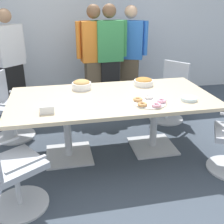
{
  "coord_description": "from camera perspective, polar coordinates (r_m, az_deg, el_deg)",
  "views": [
    {
      "loc": [
        -0.63,
        -3.04,
        1.86
      ],
      "look_at": [
        0.0,
        0.0,
        0.55
      ],
      "focal_mm": 44.36,
      "sensor_mm": 36.0,
      "label": 1
    }
  ],
  "objects": [
    {
      "name": "person_standing_0",
      "position": [
        4.91,
        -20.15,
        9.92
      ],
      "size": [
        0.51,
        0.46,
        1.68
      ],
      "rotation": [
        0.0,
        0.0,
        -2.42
      ],
      "color": "black",
      "rests_on": "ground"
    },
    {
      "name": "snack_bowl_cookies",
      "position": [
        3.58,
        -6.29,
        5.66
      ],
      "size": [
        0.25,
        0.25,
        0.12
      ],
      "color": "white",
      "rests_on": "conference_table"
    },
    {
      "name": "office_chair_3",
      "position": [
        2.68,
        -20.39,
        -11.56
      ],
      "size": [
        0.75,
        0.75,
        0.91
      ],
      "rotation": [
        0.0,
        0.0,
        -0.99
      ],
      "color": "silver",
      "rests_on": "ground"
    },
    {
      "name": "office_chair_2",
      "position": [
        4.07,
        -20.49,
        0.44
      ],
      "size": [
        0.73,
        0.73,
        0.91
      ],
      "rotation": [
        0.0,
        0.0,
        -2.06
      ],
      "color": "silver",
      "rests_on": "ground"
    },
    {
      "name": "conference_table",
      "position": [
        3.34,
        0.0,
        1.19
      ],
      "size": [
        2.4,
        1.2,
        0.75
      ],
      "color": "#CCB793",
      "rests_on": "ground"
    },
    {
      "name": "person_standing_2",
      "position": [
        4.78,
        -0.54,
        11.44
      ],
      "size": [
        0.61,
        0.24,
        1.75
      ],
      "rotation": [
        0.0,
        0.0,
        -3.09
      ],
      "color": "black",
      "rests_on": "ground"
    },
    {
      "name": "back_wall",
      "position": [
        5.49,
        -5.38,
        18.0
      ],
      "size": [
        8.0,
        0.1,
        2.8
      ],
      "primitive_type": "cube",
      "color": "silver",
      "rests_on": "ground"
    },
    {
      "name": "donut_platter",
      "position": [
        3.1,
        7.73,
        2.05
      ],
      "size": [
        0.37,
        0.37,
        0.04
      ],
      "color": "white",
      "rests_on": "conference_table"
    },
    {
      "name": "plate_stack",
      "position": [
        3.29,
        15.57,
        2.64
      ],
      "size": [
        0.19,
        0.19,
        0.04
      ],
      "color": "white",
      "rests_on": "conference_table"
    },
    {
      "name": "office_chair_1",
      "position": [
        4.49,
        11.77,
        3.49
      ],
      "size": [
        0.76,
        0.76,
        0.91
      ],
      "rotation": [
        0.0,
        0.0,
        -4.06
      ],
      "color": "silver",
      "rests_on": "ground"
    },
    {
      "name": "napkin_pile",
      "position": [
        2.92,
        -13.24,
        0.79
      ],
      "size": [
        0.15,
        0.15,
        0.08
      ],
      "primitive_type": "cube",
      "color": "white",
      "rests_on": "conference_table"
    },
    {
      "name": "person_standing_3",
      "position": [
        5.06,
        3.72,
        11.83
      ],
      "size": [
        0.6,
        0.36,
        1.72
      ],
      "rotation": [
        0.0,
        0.0,
        -3.51
      ],
      "color": "brown",
      "rests_on": "ground"
    },
    {
      "name": "person_standing_1",
      "position": [
        4.77,
        -3.62,
        11.31
      ],
      "size": [
        0.62,
        0.27,
        1.74
      ],
      "rotation": [
        0.0,
        0.0,
        -3.02
      ],
      "color": "brown",
      "rests_on": "ground"
    },
    {
      "name": "ground_plane",
      "position": [
        3.62,
        0.0,
        -8.12
      ],
      "size": [
        10.0,
        10.0,
        0.01
      ],
      "primitive_type": "cube",
      "color": "#3D4754"
    },
    {
      "name": "snack_bowl_pretzels",
      "position": [
        3.73,
        6.54,
        6.25
      ],
      "size": [
        0.26,
        0.26,
        0.1
      ],
      "color": "white",
      "rests_on": "conference_table"
    }
  ]
}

